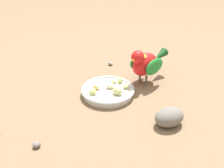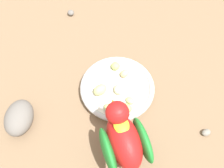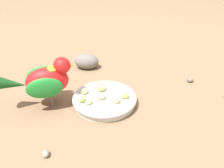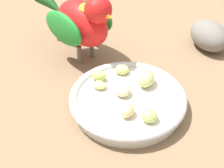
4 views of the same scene
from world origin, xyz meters
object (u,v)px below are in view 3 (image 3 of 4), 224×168
Objects in this scene: apple_piece_3 at (125,95)px; apple_piece_4 at (100,96)px; rock_large at (87,61)px; pebble_2 at (46,153)px; parrot at (46,80)px; apple_piece_2 at (85,91)px; feeding_bowl at (103,99)px; apple_piece_5 at (82,99)px; apple_piece_1 at (101,86)px; pebble_1 at (190,80)px; apple_piece_6 at (116,99)px; apple_piece_0 at (89,102)px.

apple_piece_3 is 0.83× the size of apple_piece_4.
rock_large is 4.14× the size of pebble_2.
apple_piece_2 is at bearing -0.09° from parrot.
feeding_bowl is 0.06m from apple_piece_2.
apple_piece_1 is at bearing 156.25° from apple_piece_5.
pebble_1 is 0.98× the size of pebble_2.
apple_piece_1 is 1.63× the size of pebble_2.
pebble_2 is (0.24, -0.07, -0.01)m from feeding_bowl.
parrot is at bearing -58.15° from apple_piece_1.
parrot is (0.04, -0.15, 0.06)m from apple_piece_4.
apple_piece_4 is 1.15× the size of apple_piece_6.
apple_piece_3 is at bearing -13.84° from parrot.
pebble_1 is at bearing 120.57° from apple_piece_1.
apple_piece_5 is 0.40m from pebble_1.
apple_piece_4 reaches higher than pebble_1.
apple_piece_1 is 0.17m from parrot.
parrot is (0.01, -0.13, 0.06)m from apple_piece_0.
parrot reaches higher than apple_piece_0.
apple_piece_1 is 1.43× the size of apple_piece_5.
apple_piece_3 is 0.28m from pebble_1.
apple_piece_2 is 0.13m from parrot.
rock_large is (-0.26, -0.08, -0.00)m from apple_piece_5.
apple_piece_3 is (0.02, 0.08, -0.00)m from apple_piece_1.
apple_piece_1 is 1.49× the size of apple_piece_2.
pebble_1 is (-0.22, 0.27, -0.02)m from apple_piece_4.
apple_piece_3 reaches higher than apple_piece_0.
apple_piece_4 is 0.24m from pebble_2.
parrot reaches higher than rock_large.
apple_piece_5 is (0.05, 0.01, 0.00)m from apple_piece_2.
apple_piece_1 is 0.08m from apple_piece_5.
parrot is (0.06, -0.10, 0.06)m from apple_piece_2.
apple_piece_6 is 0.29m from rock_large.
apple_piece_1 is 1.66× the size of pebble_1.
apple_piece_2 is (0.03, -0.04, -0.00)m from apple_piece_1.
apple_piece_2 is 1.10× the size of pebble_2.
parrot reaches higher than apple_piece_5.
apple_piece_5 is (0.03, -0.05, -0.00)m from apple_piece_4.
apple_piece_0 is 0.39m from pebble_1.
apple_piece_0 is 0.04m from apple_piece_4.
pebble_1 is at bearing 1.43° from parrot.
apple_piece_6 is 0.22m from parrot.
pebble_2 is at bearing 7.75° from rock_large.
feeding_bowl is 7.93× the size of apple_piece_3.
apple_piece_5 is at bearing 175.33° from pebble_2.
apple_piece_0 is 0.79× the size of apple_piece_4.
apple_piece_5 is at bearing 10.59° from apple_piece_2.
pebble_2 is at bearing -94.50° from parrot.
feeding_bowl is at bearing 124.20° from apple_piece_5.
apple_piece_4 is 0.15× the size of parrot.
apple_piece_4 is at bearing 122.04° from apple_piece_5.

